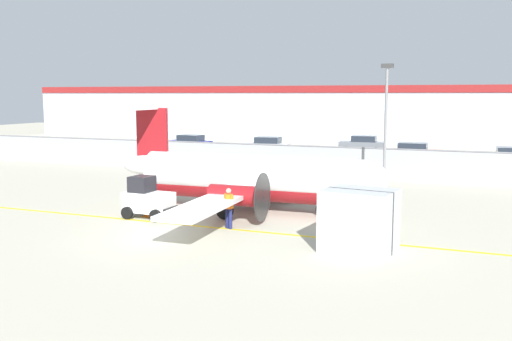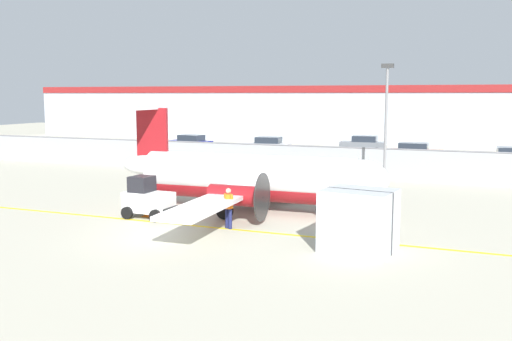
{
  "view_description": "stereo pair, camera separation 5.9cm",
  "coord_description": "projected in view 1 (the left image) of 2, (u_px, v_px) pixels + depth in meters",
  "views": [
    {
      "loc": [
        11.01,
        -18.98,
        5.52
      ],
      "look_at": [
        0.82,
        6.86,
        1.8
      ],
      "focal_mm": 40.0,
      "sensor_mm": 36.0,
      "label": 1
    },
    {
      "loc": [
        11.07,
        -18.96,
        5.52
      ],
      "look_at": [
        0.82,
        6.86,
        1.8
      ],
      "focal_mm": 40.0,
      "sensor_mm": 36.0,
      "label": 2
    }
  ],
  "objects": [
    {
      "name": "background_building",
      "position": [
        379.0,
        114.0,
        66.05
      ],
      "size": [
        91.0,
        8.1,
        6.5
      ],
      "color": "#A8B2BC",
      "rests_on": "ground"
    },
    {
      "name": "parked_car_1",
      "position": [
        267.0,
        146.0,
        51.66
      ],
      "size": [
        4.31,
        2.24,
        1.58
      ],
      "rotation": [
        0.0,
        0.0,
        3.21
      ],
      "color": "silver",
      "rests_on": "parking_lot_strip"
    },
    {
      "name": "parked_car_2",
      "position": [
        363.0,
        144.0,
        53.16
      ],
      "size": [
        4.28,
        2.16,
        1.58
      ],
      "rotation": [
        0.0,
        0.0,
        3.19
      ],
      "color": "slate",
      "rests_on": "parking_lot_strip"
    },
    {
      "name": "perimeter_fence",
      "position": [
        305.0,
        160.0,
        38.69
      ],
      "size": [
        98.0,
        0.1,
        2.1
      ],
      "color": "gray",
      "rests_on": "ground"
    },
    {
      "name": "traffic_cone_near_left",
      "position": [
        230.0,
        191.0,
        30.78
      ],
      "size": [
        0.36,
        0.36,
        0.64
      ],
      "color": "orange",
      "rests_on": "ground"
    },
    {
      "name": "ground_crew_worker",
      "position": [
        229.0,
        206.0,
        23.46
      ],
      "size": [
        0.53,
        0.46,
        1.7
      ],
      "rotation": [
        0.0,
        0.0,
        1.1
      ],
      "color": "#191E4C",
      "rests_on": "ground"
    },
    {
      "name": "traffic_cone_near_right",
      "position": [
        147.0,
        210.0,
        25.87
      ],
      "size": [
        0.36,
        0.36,
        0.64
      ],
      "color": "orange",
      "rests_on": "ground"
    },
    {
      "name": "baggage_tug",
      "position": [
        148.0,
        199.0,
        25.53
      ],
      "size": [
        2.38,
        1.47,
        1.88
      ],
      "rotation": [
        0.0,
        0.0,
        -0.04
      ],
      "color": "silver",
      "rests_on": "ground"
    },
    {
      "name": "parked_car_0",
      "position": [
        190.0,
        143.0,
        54.3
      ],
      "size": [
        4.37,
        2.38,
        1.58
      ],
      "rotation": [
        0.0,
        0.0,
        3.02
      ],
      "color": "navy",
      "rests_on": "parking_lot_strip"
    },
    {
      "name": "parking_lot_strip",
      "position": [
        343.0,
        158.0,
        49.43
      ],
      "size": [
        98.0,
        17.0,
        0.12
      ],
      "color": "#38383A",
      "rests_on": "ground"
    },
    {
      "name": "parked_car_4",
      "position": [
        511.0,
        158.0,
        41.65
      ],
      "size": [
        4.3,
        2.22,
        1.58
      ],
      "rotation": [
        0.0,
        0.0,
        3.21
      ],
      "color": "navy",
      "rests_on": "parking_lot_strip"
    },
    {
      "name": "cargo_container",
      "position": [
        359.0,
        220.0,
        20.13
      ],
      "size": [
        2.67,
        2.33,
        2.2
      ],
      "rotation": [
        0.0,
        0.0,
        -0.15
      ],
      "color": "#B7BCC1",
      "rests_on": "ground"
    },
    {
      "name": "ground_plane",
      "position": [
        196.0,
        226.0,
        24.08
      ],
      "size": [
        140.0,
        140.0,
        0.01
      ],
      "color": "#B2AD99"
    },
    {
      "name": "commuter_airplane",
      "position": [
        253.0,
        177.0,
        27.05
      ],
      "size": [
        13.49,
        16.05,
        4.92
      ],
      "rotation": [
        0.0,
        0.0,
        0.04
      ],
      "color": "white",
      "rests_on": "ground"
    },
    {
      "name": "apron_light_pole",
      "position": [
        386.0,
        115.0,
        33.14
      ],
      "size": [
        0.7,
        0.3,
        7.27
      ],
      "color": "slate",
      "rests_on": "ground"
    },
    {
      "name": "parked_car_3",
      "position": [
        414.0,
        153.0,
        45.38
      ],
      "size": [
        4.22,
        2.03,
        1.58
      ],
      "rotation": [
        0.0,
        0.0,
        -0.01
      ],
      "color": "red",
      "rests_on": "parking_lot_strip"
    }
  ]
}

